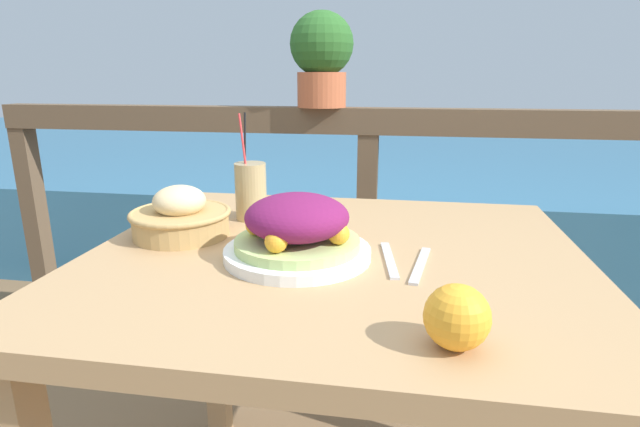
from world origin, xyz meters
The scene contains 10 objects.
patio_table centered at (0.00, 0.00, 0.66)m, with size 0.95×0.87×0.77m.
railing_fence centered at (0.00, 0.85, 0.75)m, with size 2.80×0.08×0.99m.
sea_backdrop centered at (0.00, 3.35, 0.26)m, with size 12.00×4.00×0.52m.
salad_plate centered at (-0.07, -0.05, 0.83)m, with size 0.27×0.27×0.12m.
drink_glass centered at (-0.23, 0.19, 0.84)m, with size 0.07×0.07×0.25m.
bread_basket centered at (-0.34, 0.04, 0.82)m, with size 0.21×0.21×0.11m.
potted_plant centered at (-0.17, 0.85, 1.17)m, with size 0.22×0.22×0.32m.
fork centered at (0.11, -0.04, 0.78)m, with size 0.04×0.18×0.00m.
knife centered at (0.16, -0.06, 0.78)m, with size 0.04×0.18×0.00m.
orange_near_basket centered at (0.20, -0.33, 0.82)m, with size 0.08×0.08×0.08m.
Camera 1 is at (0.12, -0.91, 1.11)m, focal length 28.00 mm.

